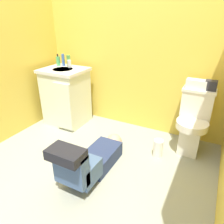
% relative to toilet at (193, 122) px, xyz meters
% --- Properties ---
extents(ground_plane, '(3.04, 3.16, 0.04)m').
position_rel_toilet_xyz_m(ground_plane, '(-0.91, -0.82, -0.39)').
color(ground_plane, '#979A89').
extents(wall_back, '(2.70, 0.08, 2.40)m').
position_rel_toilet_xyz_m(wall_back, '(-0.91, 0.31, 0.83)').
color(wall_back, gold).
rests_on(wall_back, ground_plane).
extents(toilet, '(0.36, 0.46, 0.75)m').
position_rel_toilet_xyz_m(toilet, '(0.00, 0.00, 0.00)').
color(toilet, silver).
rests_on(toilet, ground_plane).
extents(vanity_cabinet, '(0.60, 0.53, 0.82)m').
position_rel_toilet_xyz_m(vanity_cabinet, '(-1.77, -0.10, 0.05)').
color(vanity_cabinet, beige).
rests_on(vanity_cabinet, ground_plane).
extents(faucet, '(0.02, 0.02, 0.10)m').
position_rel_toilet_xyz_m(faucet, '(-1.78, 0.05, 0.50)').
color(faucet, silver).
rests_on(faucet, vanity_cabinet).
extents(person_plumber, '(0.39, 1.06, 0.52)m').
position_rel_toilet_xyz_m(person_plumber, '(-0.83, -0.93, -0.19)').
color(person_plumber, navy).
rests_on(person_plumber, ground_plane).
extents(tissue_box, '(0.22, 0.11, 0.10)m').
position_rel_toilet_xyz_m(tissue_box, '(-0.04, 0.09, 0.43)').
color(tissue_box, silver).
rests_on(tissue_box, toilet).
extents(toiletry_bag, '(0.12, 0.09, 0.11)m').
position_rel_toilet_xyz_m(toiletry_bag, '(0.11, 0.09, 0.44)').
color(toiletry_bag, '#26262D').
rests_on(toiletry_bag, toilet).
extents(soap_dispenser, '(0.06, 0.06, 0.17)m').
position_rel_toilet_xyz_m(soap_dispenser, '(-1.97, 0.03, 0.52)').
color(soap_dispenser, '#47A35A').
rests_on(soap_dispenser, vanity_cabinet).
extents(bottle_blue, '(0.04, 0.04, 0.17)m').
position_rel_toilet_xyz_m(bottle_blue, '(-1.89, 0.05, 0.54)').
color(bottle_blue, '#456AB6').
rests_on(bottle_blue, vanity_cabinet).
extents(bottle_green, '(0.05, 0.05, 0.16)m').
position_rel_toilet_xyz_m(bottle_green, '(-1.80, 0.06, 0.53)').
color(bottle_green, '#509645').
rests_on(bottle_green, vanity_cabinet).
extents(bottle_clear, '(0.05, 0.05, 0.10)m').
position_rel_toilet_xyz_m(bottle_clear, '(-1.75, 0.01, 0.50)').
color(bottle_clear, silver).
rests_on(bottle_clear, vanity_cabinet).
extents(paper_towel_roll, '(0.11, 0.11, 0.21)m').
position_rel_toilet_xyz_m(paper_towel_roll, '(-0.30, -0.32, -0.26)').
color(paper_towel_roll, white).
rests_on(paper_towel_roll, ground_plane).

